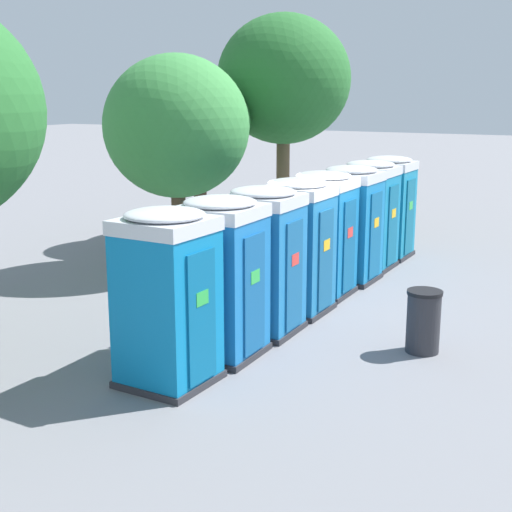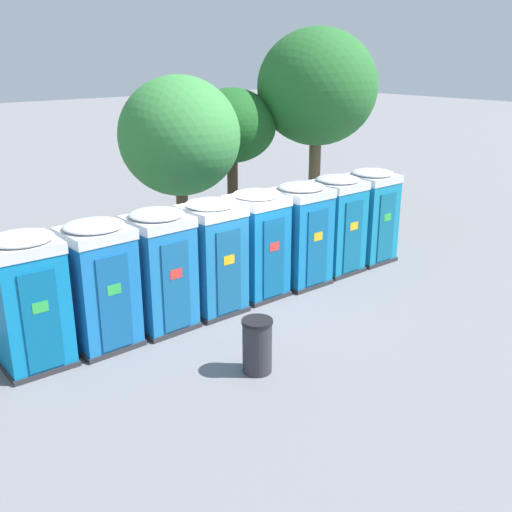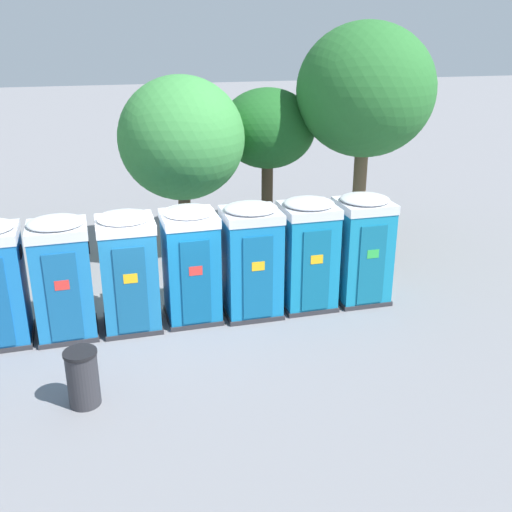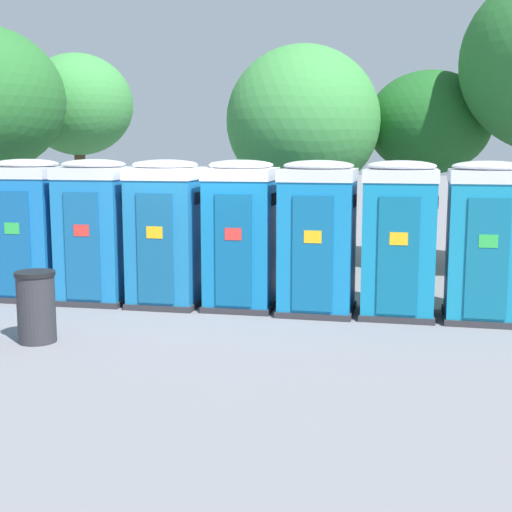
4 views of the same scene
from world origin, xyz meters
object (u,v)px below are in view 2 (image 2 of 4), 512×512
Objects in this scene: portapotty_3 at (213,256)px; street_tree_3 at (317,88)px; portapotty_0 at (29,300)px; portapotty_6 at (336,224)px; portapotty_5 at (301,234)px; portapotty_2 at (160,269)px; street_tree_0 at (180,137)px; portapotty_4 at (257,243)px; trash_can at (257,346)px; street_tree_2 at (232,127)px; portapotty_7 at (370,215)px; portapotty_1 at (99,284)px.

portapotty_3 is 0.41× the size of street_tree_3.
portapotty_0 and portapotty_6 have the same top height.
portapotty_5 is 1.00× the size of portapotty_6.
portapotty_2 is 0.51× the size of street_tree_0.
portapotty_5 is (1.32, -0.11, -0.00)m from portapotty_4.
portapotty_5 is 2.49× the size of trash_can.
street_tree_3 is at bearing 40.83° from portapotty_5.
trash_can is at bearing -125.98° from street_tree_2.
street_tree_3 reaches higher than portapotty_2.
trash_can is at bearing -84.02° from portapotty_2.
portapotty_3 is 3.98m from portapotty_6.
portapotty_2 is at bearing 179.21° from portapotty_7.
portapotty_2 is 7.96m from street_tree_2.
street_tree_3 is at bearing -2.73° from street_tree_0.
portapotty_5 is at bearing -1.34° from portapotty_2.
street_tree_0 reaches higher than portapotty_7.
portapotty_3 is at bearing 179.47° from portapotty_6.
portapotty_1 is at bearing 178.94° from portapotty_7.
portapotty_7 is at bearing 22.58° from trash_can.
portapotty_6 is (5.30, -0.06, -0.00)m from portapotty_2.
portapotty_1 is 3.31m from trash_can.
trash_can is (-8.00, -6.36, -3.89)m from street_tree_3.
portapotty_1 is 1.00× the size of portapotty_3.
portapotty_7 is 6.91m from trash_can.
portapotty_6 is 0.41× the size of street_tree_3.
portapotty_3 is 1.00× the size of portapotty_7.
street_tree_3 reaches higher than street_tree_0.
portapotty_1 reaches higher than trash_can.
street_tree_3 is at bearing 32.70° from portapotty_4.
portapotty_4 is at bearing 49.21° from trash_can.
trash_can is (2.93, -2.88, -0.77)m from portapotty_0.
trash_can is at bearing -130.79° from portapotty_4.
portapotty_7 is at bearing -0.79° from portapotty_2.
portapotty_1 and portapotty_7 have the same top height.
street_tree_3 reaches higher than portapotty_6.
street_tree_0 is (-0.80, 3.97, 2.02)m from portapotty_5.
portapotty_0 and portapotty_4 have the same top height.
street_tree_2 reaches higher than portapotty_5.
portapotty_7 is (9.27, -0.24, 0.00)m from portapotty_0.
portapotty_2 is 0.57× the size of street_tree_2.
portapotty_0 and portapotty_5 have the same top height.
portapotty_4 is 0.41× the size of street_tree_3.
portapotty_1 is 1.00× the size of portapotty_5.
portapotty_7 is (6.63, -0.09, 0.00)m from portapotty_2.
portapotty_0 is at bearing 178.51° from portapotty_4.
portapotty_2 is at bearing -156.33° from street_tree_3.
portapotty_5 is at bearing -110.62° from street_tree_2.
portapotty_3 is 2.99m from trash_can.
portapotty_2 is 0.41× the size of street_tree_3.
street_tree_2 is (3.23, 4.97, 1.98)m from portapotty_4.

